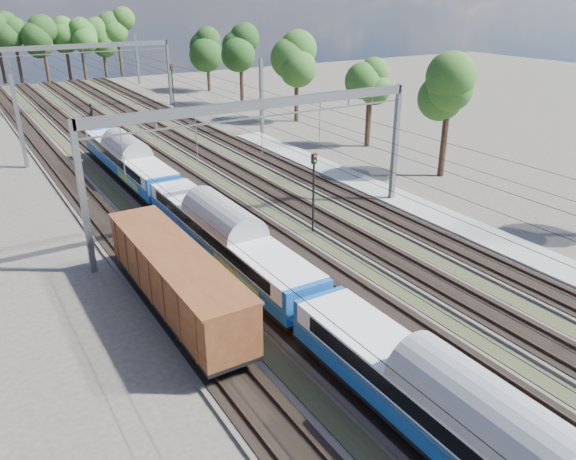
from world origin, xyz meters
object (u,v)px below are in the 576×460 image
emu_train (227,231)px  worker (91,110)px  signal_near (314,183)px  freight_boxcar (175,278)px  signal_far (173,82)px

emu_train → worker: emu_train is taller
worker → signal_near: bearing=169.1°
freight_boxcar → signal_near: 13.01m
signal_far → emu_train: bearing=-112.6°
emu_train → signal_far: (14.46, 46.40, 1.65)m
emu_train → signal_near: (7.31, 1.79, 1.17)m
emu_train → signal_far: size_ratio=9.11×
emu_train → worker: 48.90m
worker → signal_near: (3.43, -46.93, 2.59)m
freight_boxcar → worker: (8.38, 52.19, -1.18)m
emu_train → worker: (3.88, 48.72, -1.41)m
worker → signal_far: (10.58, -2.32, 3.06)m
worker → signal_far: size_ratio=0.29×
freight_boxcar → signal_far: 53.38m
freight_boxcar → signal_far: size_ratio=2.12×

